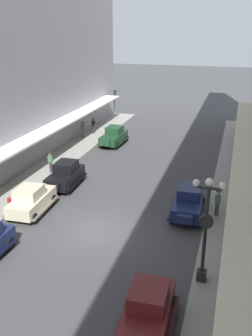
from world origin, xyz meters
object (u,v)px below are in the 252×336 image
at_px(parked_car_0, 147,311).
at_px(parked_car_2, 189,201).
at_px(parked_car_5, 31,199).
at_px(pedestrian_0, 51,162).
at_px(pedestrian_2, 217,203).
at_px(pedestrian_3, 93,126).
at_px(fire_hydrant, 9,203).
at_px(parked_car_1, 65,174).
at_px(parked_car_4, 114,136).
at_px(lamp_post_with_clock, 206,227).
at_px(pedestrian_1, 83,129).

distance_m(parked_car_0, parked_car_2, 10.22).
height_order(parked_car_5, pedestrian_0, parked_car_5).
bearing_deg(parked_car_5, pedestrian_2, 13.35).
bearing_deg(pedestrian_3, parked_car_0, -64.40).
bearing_deg(pedestrian_0, parked_car_5, -72.72).
bearing_deg(parked_car_5, pedestrian_3, 99.24).
bearing_deg(pedestrian_0, parked_car_0, -50.78).
bearing_deg(parked_car_2, pedestrian_3, 128.66).
bearing_deg(fire_hydrant, parked_car_1, 70.17).
height_order(fire_hydrant, pedestrian_0, pedestrian_0).
relative_size(parked_car_1, fire_hydrant, 5.26).
xyz_separation_m(parked_car_1, pedestrian_3, (-3.21, 13.92, 0.07)).
bearing_deg(pedestrian_3, pedestrian_2, -47.47).
distance_m(parked_car_1, parked_car_2, 9.68).
bearing_deg(parked_car_4, parked_car_0, -68.42).
bearing_deg(pedestrian_2, fire_hydrant, -167.22).
bearing_deg(parked_car_4, pedestrian_0, -104.51).
bearing_deg(fire_hydrant, lamp_post_with_clock, -16.53).
bearing_deg(pedestrian_1, parked_car_0, -61.90).
bearing_deg(parked_car_0, fire_hydrant, 146.13).
bearing_deg(pedestrian_3, fire_hydrant, -85.46).
bearing_deg(lamp_post_with_clock, parked_car_1, 142.19).
distance_m(parked_car_1, pedestrian_2, 11.39).
distance_m(parked_car_4, pedestrian_0, 9.36).
xyz_separation_m(parked_car_1, pedestrian_1, (-3.71, 12.18, 0.07)).
height_order(parked_car_0, fire_hydrant, parked_car_0).
relative_size(parked_car_4, pedestrian_1, 2.59).
bearing_deg(parked_car_1, pedestrian_2, -9.26).
height_order(parked_car_1, parked_car_5, same).
bearing_deg(pedestrian_2, lamp_post_with_clock, -91.81).
relative_size(parked_car_5, pedestrian_3, 2.59).
bearing_deg(parked_car_2, fire_hydrant, -165.81).
xyz_separation_m(pedestrian_0, pedestrian_1, (-1.49, 10.24, 0.00)).
relative_size(parked_car_5, pedestrian_2, 2.59).
height_order(parked_car_2, pedestrian_0, parked_car_2).
bearing_deg(pedestrian_0, parked_car_2, -18.34).
distance_m(parked_car_4, pedestrian_2, 16.98).
relative_size(parked_car_2, lamp_post_with_clock, 0.83).
bearing_deg(parked_car_4, fire_hydrant, -96.67).
height_order(fire_hydrant, pedestrian_1, pedestrian_1).
height_order(parked_car_2, parked_car_5, same).
bearing_deg(pedestrian_2, pedestrian_0, 164.35).
height_order(parked_car_0, pedestrian_3, parked_car_0).
xyz_separation_m(parked_car_5, fire_hydrant, (-1.52, -0.22, -0.38)).
bearing_deg(parked_car_5, pedestrian_1, 101.85).
distance_m(parked_car_2, pedestrian_0, 12.33).
relative_size(parked_car_2, pedestrian_2, 2.58).
height_order(parked_car_0, pedestrian_0, parked_car_0).
xyz_separation_m(parked_car_2, fire_hydrant, (-11.20, -2.83, -0.38)).
xyz_separation_m(parked_car_0, parked_car_5, (-9.49, 7.61, 0.00)).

